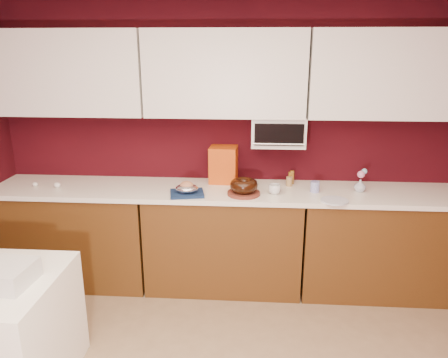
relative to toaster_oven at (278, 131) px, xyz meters
The scene contains 30 objects.
wall_back 0.49m from the toaster_oven, 162.14° to the left, with size 4.00×0.02×2.50m, color #38070D.
base_cabinet_left 2.02m from the toaster_oven, behind, with size 1.31×0.58×0.86m, color #543010.
base_cabinet_center 1.06m from the toaster_oven, 159.86° to the right, with size 1.31×0.58×0.86m, color #543010.
base_cabinet_right 1.30m from the toaster_oven, 10.58° to the right, with size 1.31×0.58×0.86m, color #543010.
countertop 0.69m from the toaster_oven, 159.86° to the right, with size 4.00×0.62×0.04m, color white.
upper_cabinet_left 1.85m from the toaster_oven, behind, with size 1.31×0.33×0.70m, color white.
upper_cabinet_center 0.65m from the toaster_oven, behind, with size 1.31×0.33×0.70m, color white.
upper_cabinet_right 1.00m from the toaster_oven, ahead, with size 1.31×0.33×0.70m, color white.
toaster_oven is the anchor object (origin of this frame).
toaster_oven_door 0.16m from the toaster_oven, 90.00° to the right, with size 0.40×0.02×0.18m, color black.
toaster_oven_handle 0.19m from the toaster_oven, 90.00° to the right, with size 0.02×0.02×0.42m, color silver.
cake_base 0.62m from the toaster_oven, 132.61° to the right, with size 0.27×0.27×0.02m, color maroon.
bundt_cake 0.57m from the toaster_oven, 132.61° to the right, with size 0.23×0.23×0.09m, color black.
navy_towel 0.94m from the toaster_oven, 155.85° to the right, with size 0.27×0.23×0.02m, color #13264A.
foil_ham_nest 0.91m from the toaster_oven, 155.85° to the right, with size 0.19×0.16×0.07m, color white.
roasted_ham 0.90m from the toaster_oven, 155.85° to the right, with size 0.11×0.09×0.07m, color #BA7955.
pandoro_box 0.57m from the toaster_oven, behind, with size 0.24×0.21×0.32m, color #AF270B.
dark_pan 0.53m from the toaster_oven, behind, with size 0.18×0.18×0.03m, color black.
coffee_mug 0.50m from the toaster_oven, 95.53° to the right, with size 0.09×0.09×0.10m, color silver.
blue_jar 0.56m from the toaster_oven, 30.88° to the right, with size 0.08×0.08×0.09m, color #1C299C.
flower_vase 0.82m from the toaster_oven, 12.09° to the right, with size 0.08×0.08×0.12m, color #A9B0C0.
flower_pink 0.78m from the toaster_oven, 12.09° to the right, with size 0.06×0.06×0.06m, color pink.
flower_blue 0.79m from the toaster_oven, 10.06° to the right, with size 0.05×0.05×0.05m, color #7EB3CB.
china_plate 0.76m from the toaster_oven, 43.16° to the right, with size 0.22×0.22×0.01m, color white.
amber_bottle 0.44m from the toaster_oven, 15.31° to the left, with size 0.04×0.04×0.10m, color #90641A.
paper_cup 0.45m from the toaster_oven, 17.28° to the right, with size 0.05×0.05×0.08m, color olive.
egg_left 2.15m from the toaster_oven, behind, with size 0.05×0.04×0.04m, color silver.
egg_right 1.95m from the toaster_oven, behind, with size 0.06×0.05×0.05m, color silver.
newspaper_stack 2.32m from the toaster_oven, 136.54° to the right, with size 0.34×0.28×0.12m, color silver.
amber_bottle_tall 0.44m from the toaster_oven, 11.15° to the left, with size 0.03×0.03×0.12m, color brown.
Camera 1 is at (0.25, -1.58, 2.06)m, focal length 35.00 mm.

